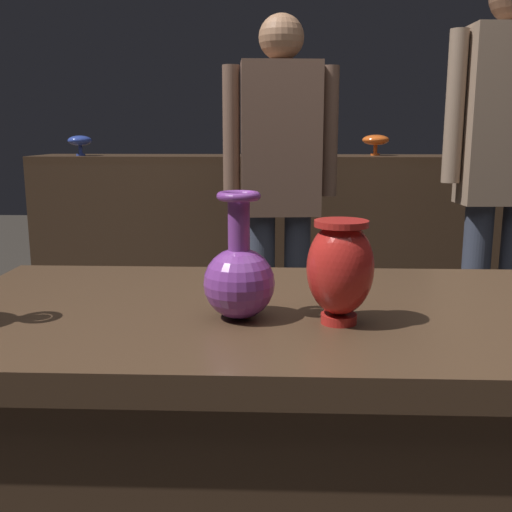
{
  "coord_description": "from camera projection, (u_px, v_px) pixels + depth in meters",
  "views": [
    {
      "loc": [
        0.01,
        -1.05,
        1.11
      ],
      "look_at": [
        -0.03,
        -0.04,
        0.9
      ],
      "focal_mm": 42.13,
      "sensor_mm": 36.0,
      "label": 1
    }
  ],
  "objects": [
    {
      "name": "back_display_shelf",
      "position": [
        277.0,
        246.0,
        3.3
      ],
      "size": [
        2.6,
        0.4,
        0.99
      ],
      "color": "#422D1E",
      "rests_on": "ground_plane"
    },
    {
      "name": "visitor_near_right",
      "position": [
        503.0,
        161.0,
        2.3
      ],
      "size": [
        0.47,
        0.2,
        1.69
      ],
      "rotation": [
        0.0,
        0.0,
        3.19
      ],
      "color": "#333847",
      "rests_on": "ground_plane"
    },
    {
      "name": "vase_centerpiece",
      "position": [
        239.0,
        276.0,
        1.0
      ],
      "size": [
        0.12,
        0.12,
        0.21
      ],
      "color": "#7A388E",
      "rests_on": "display_plinth"
    },
    {
      "name": "visitor_center_back",
      "position": [
        280.0,
        179.0,
        2.48
      ],
      "size": [
        0.47,
        0.21,
        1.57
      ],
      "rotation": [
        0.0,
        0.0,
        3.23
      ],
      "color": "#333847",
      "rests_on": "ground_plane"
    },
    {
      "name": "shelf_vase_right",
      "position": [
        376.0,
        140.0,
        3.19
      ],
      "size": [
        0.14,
        0.14,
        0.11
      ],
      "color": "#E55B1E",
      "rests_on": "back_display_shelf"
    },
    {
      "name": "shelf_vase_far_left",
      "position": [
        80.0,
        141.0,
        3.15
      ],
      "size": [
        0.12,
        0.12,
        0.1
      ],
      "color": "#2D429E",
      "rests_on": "back_display_shelf"
    },
    {
      "name": "vase_tall_behind",
      "position": [
        340.0,
        268.0,
        0.97
      ],
      "size": [
        0.11,
        0.11,
        0.17
      ],
      "color": "red",
      "rests_on": "display_plinth"
    },
    {
      "name": "display_plinth",
      "position": [
        271.0,
        502.0,
        1.17
      ],
      "size": [
        1.2,
        0.64,
        0.8
      ],
      "color": "#422D1E",
      "rests_on": "ground_plane"
    },
    {
      "name": "shelf_vase_center",
      "position": [
        278.0,
        135.0,
        3.12
      ],
      "size": [
        0.08,
        0.08,
        0.22
      ],
      "color": "orange",
      "rests_on": "back_display_shelf"
    }
  ]
}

